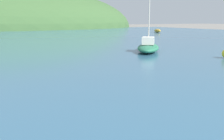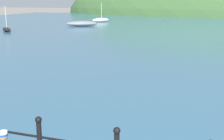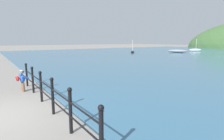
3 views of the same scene
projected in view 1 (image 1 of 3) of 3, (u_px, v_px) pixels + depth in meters
name	position (u px, v px, depth m)	size (l,w,h in m)	color
water	(42.00, 38.00, 31.76)	(80.00, 60.00, 0.10)	#386684
far_hillside	(6.00, 29.00, 64.44)	(67.85, 37.31, 21.14)	#3D6033
boat_mid_harbor	(148.00, 47.00, 18.01)	(3.75, 4.22, 5.20)	#287551
boat_far_left	(157.00, 31.00, 44.13)	(1.43, 2.47, 0.58)	gold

